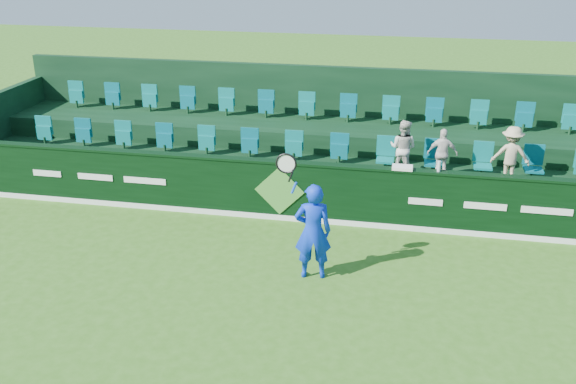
% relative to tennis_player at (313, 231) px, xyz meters
% --- Properties ---
extents(ground, '(60.00, 60.00, 0.00)m').
position_rel_tennis_player_xyz_m(ground, '(-1.08, -1.63, -0.93)').
color(ground, '#316317').
rests_on(ground, ground).
extents(sponsor_hoarding, '(16.00, 0.25, 1.35)m').
position_rel_tennis_player_xyz_m(sponsor_hoarding, '(-1.08, 2.37, -0.26)').
color(sponsor_hoarding, black).
rests_on(sponsor_hoarding, ground).
extents(stand_tier_front, '(16.00, 2.00, 0.80)m').
position_rel_tennis_player_xyz_m(stand_tier_front, '(-1.08, 3.47, -0.53)').
color(stand_tier_front, black).
rests_on(stand_tier_front, ground).
extents(stand_tier_back, '(16.00, 1.80, 1.30)m').
position_rel_tennis_player_xyz_m(stand_tier_back, '(-1.08, 5.37, -0.28)').
color(stand_tier_back, black).
rests_on(stand_tier_back, ground).
extents(stand_rear, '(16.00, 4.10, 2.60)m').
position_rel_tennis_player_xyz_m(stand_rear, '(-1.08, 5.82, 0.29)').
color(stand_rear, black).
rests_on(stand_rear, ground).
extents(seat_row_front, '(13.50, 0.50, 0.60)m').
position_rel_tennis_player_xyz_m(seat_row_front, '(-1.08, 3.87, 0.17)').
color(seat_row_front, '#0B6E6A').
rests_on(seat_row_front, stand_tier_front).
extents(seat_row_back, '(13.50, 0.50, 0.60)m').
position_rel_tennis_player_xyz_m(seat_row_back, '(-1.08, 5.67, 0.67)').
color(seat_row_back, '#0B6E6A').
rests_on(seat_row_back, stand_tier_back).
extents(tennis_player, '(1.08, 0.55, 2.46)m').
position_rel_tennis_player_xyz_m(tennis_player, '(0.00, 0.00, 0.00)').
color(tennis_player, '#0B2FCB').
rests_on(tennis_player, ground).
extents(spectator_left, '(0.75, 0.66, 1.27)m').
position_rel_tennis_player_xyz_m(spectator_left, '(1.47, 3.49, 0.51)').
color(spectator_left, beige).
rests_on(spectator_left, stand_tier_front).
extents(spectator_middle, '(0.66, 0.28, 1.12)m').
position_rel_tennis_player_xyz_m(spectator_middle, '(2.34, 3.49, 0.43)').
color(spectator_middle, silver).
rests_on(spectator_middle, stand_tier_front).
extents(spectator_right, '(0.85, 0.53, 1.26)m').
position_rel_tennis_player_xyz_m(spectator_right, '(3.77, 3.49, 0.50)').
color(spectator_right, tan).
rests_on(spectator_right, stand_tier_front).
extents(towel, '(0.42, 0.27, 0.06)m').
position_rel_tennis_player_xyz_m(towel, '(1.50, 2.37, 0.45)').
color(towel, white).
rests_on(towel, sponsor_hoarding).
extents(drinks_bottle, '(0.07, 0.07, 0.22)m').
position_rel_tennis_player_xyz_m(drinks_bottle, '(2.23, 2.37, 0.53)').
color(drinks_bottle, silver).
rests_on(drinks_bottle, sponsor_hoarding).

